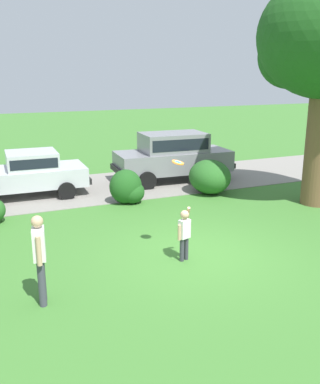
{
  "coord_description": "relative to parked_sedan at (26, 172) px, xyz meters",
  "views": [
    {
      "loc": [
        -4.59,
        -8.43,
        4.2
      ],
      "look_at": [
        -0.25,
        1.81,
        1.1
      ],
      "focal_mm": 40.23,
      "sensor_mm": 36.0,
      "label": 1
    }
  ],
  "objects": [
    {
      "name": "ground_plane",
      "position": [
        3.18,
        -6.79,
        -0.85
      ],
      "size": [
        80.0,
        80.0,
        0.0
      ],
      "primitive_type": "plane",
      "color": "#3D752D"
    },
    {
      "name": "driveway_strip",
      "position": [
        3.18,
        0.1,
        -0.84
      ],
      "size": [
        28.0,
        4.4,
        0.02
      ],
      "primitive_type": "cube",
      "color": "gray",
      "rests_on": "ground"
    },
    {
      "name": "frisbee",
      "position": [
        2.66,
        -6.66,
        1.4
      ],
      "size": [
        0.29,
        0.28,
        0.13
      ],
      "color": "orange"
    },
    {
      "name": "child_thrower",
      "position": [
        2.69,
        -6.98,
        -0.13
      ],
      "size": [
        0.4,
        0.35,
        1.29
      ],
      "color": "#383842",
      "rests_on": "ground"
    },
    {
      "name": "adult_onlooker",
      "position": [
        -0.6,
        -7.68,
        0.13
      ],
      "size": [
        0.27,
        0.52,
        1.74
      ],
      "color": "#3F3F4C",
      "rests_on": "ground"
    },
    {
      "name": "shrub_centre_left",
      "position": [
        2.96,
        -2.2,
        -0.34
      ],
      "size": [
        1.15,
        0.97,
        1.14
      ],
      "color": "#1E511C",
      "rests_on": "ground"
    },
    {
      "name": "shrub_centre",
      "position": [
        6.11,
        -2.14,
        -0.27
      ],
      "size": [
        1.46,
        1.65,
        1.22
      ],
      "color": "#286023",
      "rests_on": "ground"
    },
    {
      "name": "parked_suv",
      "position": [
        5.62,
        0.01,
        0.23
      ],
      "size": [
        4.79,
        2.28,
        1.92
      ],
      "color": "gray",
      "rests_on": "ground"
    },
    {
      "name": "parked_sedan",
      "position": [
        0.0,
        0.0,
        0.0
      ],
      "size": [
        4.44,
        2.17,
        1.56
      ],
      "color": "silver",
      "rests_on": "ground"
    }
  ]
}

